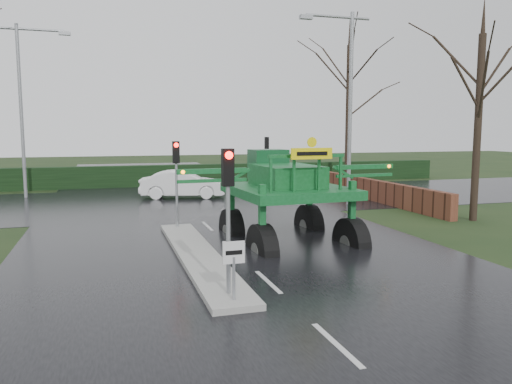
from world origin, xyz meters
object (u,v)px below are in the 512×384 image
object	(u,v)px
keep_left_sign	(234,261)
white_sedan	(183,198)
crop_sprayer	(260,184)
street_light_left_far	(26,95)
traffic_signal_mid	(176,165)
traffic_signal_far	(267,151)
traffic_signal_near	(228,190)
street_light_right	(345,91)

from	to	relation	value
keep_left_sign	white_sedan	xyz separation A→B (m)	(1.66, 18.62, -1.06)
keep_left_sign	crop_sprayer	xyz separation A→B (m)	(2.13, 4.91, 1.14)
street_light_left_far	keep_left_sign	bearing A→B (deg)	-72.22
traffic_signal_mid	crop_sprayer	bearing A→B (deg)	-62.39
traffic_signal_far	crop_sprayer	world-z (taller)	crop_sprayer
keep_left_sign	traffic_signal_near	bearing A→B (deg)	90.00
keep_left_sign	traffic_signal_far	bearing A→B (deg)	70.07
traffic_signal_far	crop_sprayer	bearing A→B (deg)	71.16
traffic_signal_near	traffic_signal_mid	xyz separation A→B (m)	(0.00, 8.50, 0.00)
traffic_signal_mid	white_sedan	distance (m)	10.10
traffic_signal_near	street_light_right	distance (m)	16.46
street_light_right	street_light_left_far	distance (m)	18.24
traffic_signal_far	street_light_right	distance (m)	8.86
street_light_left_far	white_sedan	distance (m)	10.83
keep_left_sign	traffic_signal_mid	distance (m)	9.12
keep_left_sign	street_light_right	xyz separation A→B (m)	(9.49, 13.50, 4.93)
traffic_signal_far	crop_sprayer	size ratio (longest dim) A/B	0.42
keep_left_sign	traffic_signal_near	world-z (taller)	traffic_signal_near
crop_sprayer	white_sedan	world-z (taller)	crop_sprayer
traffic_signal_mid	street_light_left_far	bearing A→B (deg)	118.86
traffic_signal_near	white_sedan	bearing A→B (deg)	84.77
traffic_signal_mid	traffic_signal_far	size ratio (longest dim) A/B	1.00
keep_left_sign	traffic_signal_mid	size ratio (longest dim) A/B	0.38
keep_left_sign	traffic_signal_near	distance (m)	1.61
keep_left_sign	street_light_left_far	world-z (taller)	street_light_left_far
crop_sprayer	traffic_signal_mid	bearing A→B (deg)	114.34
traffic_signal_far	street_light_left_far	bearing A→B (deg)	0.03
traffic_signal_near	traffic_signal_mid	size ratio (longest dim) A/B	1.00
street_light_left_far	crop_sprayer	distance (m)	19.27
street_light_right	crop_sprayer	bearing A→B (deg)	-130.59
street_light_right	street_light_left_far	size ratio (longest dim) A/B	1.00
traffic_signal_mid	white_sedan	world-z (taller)	traffic_signal_mid
traffic_signal_mid	traffic_signal_far	world-z (taller)	same
keep_left_sign	traffic_signal_far	distance (m)	22.93
traffic_signal_far	white_sedan	bearing A→B (deg)	25.22
traffic_signal_mid	white_sedan	bearing A→B (deg)	80.21
keep_left_sign	street_light_left_far	xyz separation A→B (m)	(-6.89, 21.50, 4.93)
keep_left_sign	white_sedan	distance (m)	18.72
traffic_signal_far	street_light_right	xyz separation A→B (m)	(1.69, -8.01, 3.40)
street_light_right	crop_sprayer	world-z (taller)	street_light_right
keep_left_sign	traffic_signal_mid	world-z (taller)	traffic_signal_mid
crop_sprayer	keep_left_sign	bearing A→B (deg)	-116.77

